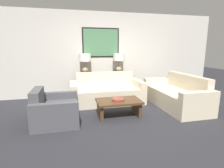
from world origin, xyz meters
TOP-DOWN VIEW (x-y plane):
  - ground_plane at (0.00, 0.00)m, footprint 20.00×20.00m
  - back_wall at (0.00, 2.37)m, footprint 7.90×0.12m
  - console_table at (0.00, 2.10)m, footprint 1.55×0.38m
  - table_lamp_left at (-0.54, 2.10)m, footprint 0.36×0.36m
  - table_lamp_right at (0.54, 2.10)m, footprint 0.36×0.36m
  - couch_by_back_wall at (0.00, 1.40)m, footprint 2.02×0.91m
  - couch_by_side at (1.73, 0.69)m, footprint 0.91×2.02m
  - coffee_table at (0.05, 0.32)m, footprint 0.99×0.61m
  - decorative_bowl at (0.02, 0.29)m, footprint 0.28×0.28m
  - armchair_near_back_wall at (-1.34, 0.31)m, footprint 0.89×0.99m

SIDE VIEW (x-z plane):
  - ground_plane at x=0.00m, z-range 0.00..0.00m
  - armchair_near_back_wall at x=-1.34m, z-range -0.11..0.61m
  - coffee_table at x=0.05m, z-range 0.08..0.46m
  - couch_by_back_wall at x=0.00m, z-range -0.13..0.71m
  - couch_by_side at x=1.73m, z-range -0.13..0.71m
  - console_table at x=0.00m, z-range 0.00..0.75m
  - decorative_bowl at x=0.02m, z-range 0.38..0.43m
  - table_lamp_left at x=-0.54m, z-range 0.88..1.50m
  - table_lamp_right at x=0.54m, z-range 0.88..1.50m
  - back_wall at x=0.00m, z-range 0.01..2.66m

